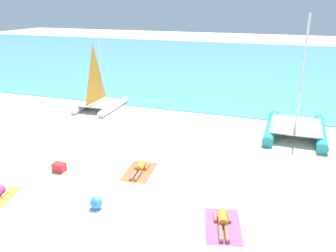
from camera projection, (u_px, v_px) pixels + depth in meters
ground_plane at (196, 118)px, 20.94m from camera, size 120.00×120.00×0.00m
ocean_water at (246, 63)px, 39.57m from camera, size 120.00×40.00×0.05m
sailboat_teal at (297, 119)px, 17.95m from camera, size 3.01×4.69×6.10m
sailboat_white at (99, 98)px, 22.54m from camera, size 2.40×3.68×4.72m
towel_middle at (139, 172)px, 14.36m from camera, size 1.31×2.01×0.01m
sunbather_middle at (140, 168)px, 14.38m from camera, size 0.59×1.57×0.30m
towel_right at (223, 226)px, 10.89m from camera, size 1.54×2.12×0.01m
sunbather_right at (223, 221)px, 10.91m from camera, size 0.77×1.55×0.30m
beach_ball at (96, 203)px, 11.76m from camera, size 0.44×0.44×0.44m
cooler_box at (59, 167)px, 14.35m from camera, size 0.50×0.36×0.36m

